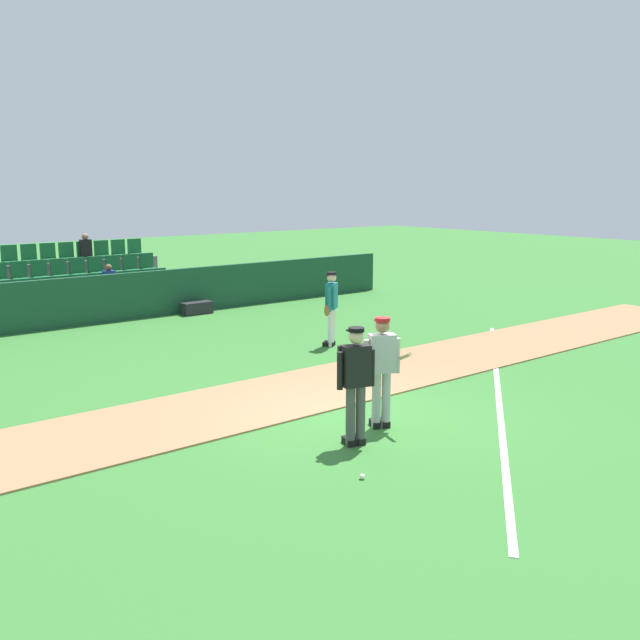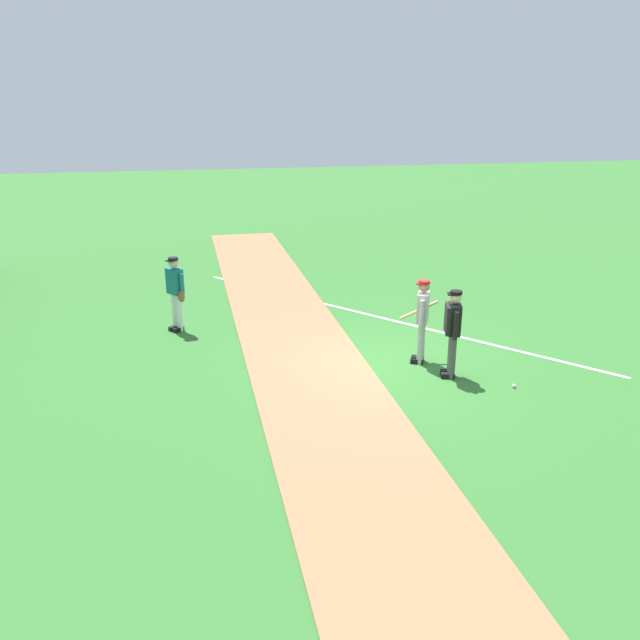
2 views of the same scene
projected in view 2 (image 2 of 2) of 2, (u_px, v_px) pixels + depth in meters
ground_plane at (395, 364)px, 13.19m from camera, size 80.00×80.00×0.00m
infield_dirt_path at (310, 371)px, 12.83m from camera, size 28.00×2.46×0.03m
foul_line_chalk at (376, 317)px, 16.06m from camera, size 9.40×7.62×0.01m
batter_grey_jersey at (422, 318)px, 12.99m from camera, size 0.63×0.80×1.76m
umpire_home_plate at (453, 329)px, 12.28m from camera, size 0.57×0.39×1.76m
runner_teal_jersey at (176, 291)px, 14.81m from camera, size 0.60×0.47×1.76m
baseball at (514, 386)px, 12.11m from camera, size 0.07×0.07×0.07m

